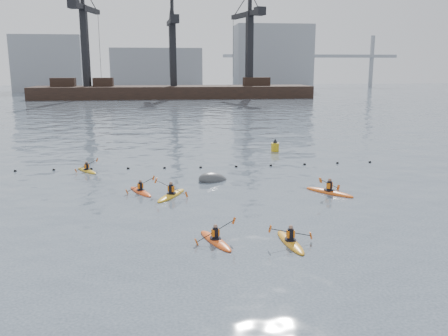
# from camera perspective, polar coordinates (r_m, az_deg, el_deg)

# --- Properties ---
(ground) EXTENTS (400.00, 400.00, 0.00)m
(ground) POSITION_cam_1_polar(r_m,az_deg,el_deg) (18.50, -1.11, -14.74)
(ground) COLOR #333F4A
(ground) RESTS_ON ground
(float_line) EXTENTS (33.24, 0.73, 0.24)m
(float_line) POSITION_cam_1_polar(r_m,az_deg,el_deg) (39.85, -5.00, 0.08)
(float_line) COLOR black
(float_line) RESTS_ON ground
(barge_pier) EXTENTS (72.00, 19.30, 29.50)m
(barge_pier) POSITION_cam_1_polar(r_m,az_deg,el_deg) (126.58, -6.16, 9.23)
(barge_pier) COLOR black
(barge_pier) RESTS_ON ground
(skyline) EXTENTS (141.00, 28.00, 22.00)m
(skyline) POSITION_cam_1_polar(r_m,az_deg,el_deg) (166.73, -5.53, 12.48)
(skyline) COLOR gray
(skyline) RESTS_ON ground
(kayaker_0) EXTENTS (2.10, 3.19, 1.20)m
(kayaker_0) POSITION_cam_1_polar(r_m,az_deg,el_deg) (23.28, -1.03, -8.63)
(kayaker_0) COLOR #EE5316
(kayaker_0) RESTS_ON ground
(kayaker_1) EXTENTS (2.22, 3.32, 1.11)m
(kayaker_1) POSITION_cam_1_polar(r_m,az_deg,el_deg) (23.30, 7.99, -8.73)
(kayaker_1) COLOR orange
(kayaker_1) RESTS_ON ground
(kayaker_2) EXTENTS (1.96, 3.03, 1.15)m
(kayaker_2) POSITION_cam_1_polar(r_m,az_deg,el_deg) (32.50, -10.00, -2.74)
(kayaker_2) COLOR #EB4B16
(kayaker_2) RESTS_ON ground
(kayaker_3) EXTENTS (2.27, 3.40, 1.28)m
(kayaker_3) POSITION_cam_1_polar(r_m,az_deg,el_deg) (31.25, -6.37, -3.21)
(kayaker_3) COLOR gold
(kayaker_3) RESTS_ON ground
(kayaker_4) EXTENTS (2.87, 3.26, 1.42)m
(kayaker_4) POSITION_cam_1_polar(r_m,az_deg,el_deg) (32.60, 12.55, -2.77)
(kayaker_4) COLOR #E35915
(kayaker_4) RESTS_ON ground
(kayaker_5) EXTENTS (2.19, 2.75, 1.09)m
(kayaker_5) POSITION_cam_1_polar(r_m,az_deg,el_deg) (39.90, -16.17, -0.26)
(kayaker_5) COLOR gold
(kayaker_5) RESTS_ON ground
(mooring_buoy) EXTENTS (2.88, 2.23, 1.64)m
(mooring_buoy) POSITION_cam_1_polar(r_m,az_deg,el_deg) (35.33, -1.32, -1.50)
(mooring_buoy) COLOR #3D3F42
(mooring_buoy) RESTS_ON ground
(nav_buoy) EXTENTS (0.78, 0.78, 1.43)m
(nav_buoy) POSITION_cam_1_polar(r_m,az_deg,el_deg) (47.52, 6.16, 2.53)
(nav_buoy) COLOR gold
(nav_buoy) RESTS_ON ground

